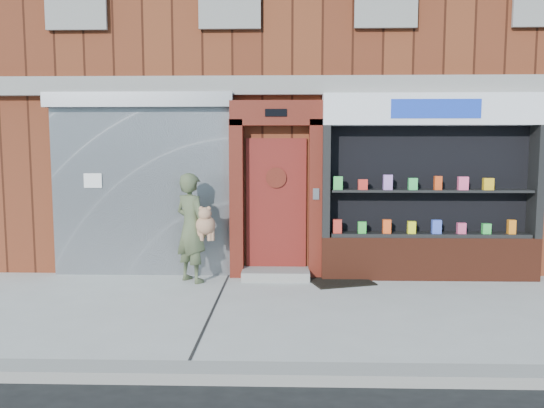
{
  "coord_description": "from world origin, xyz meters",
  "views": [
    {
      "loc": [
        -0.57,
        -6.83,
        2.13
      ],
      "look_at": [
        -0.79,
        1.0,
        1.31
      ],
      "focal_mm": 35.0,
      "sensor_mm": 36.0,
      "label": 1
    }
  ],
  "objects": [
    {
      "name": "curb",
      "position": [
        0.0,
        -2.15,
        0.06
      ],
      "size": [
        60.0,
        0.3,
        0.12
      ],
      "primitive_type": "cube",
      "color": "gray",
      "rests_on": "ground"
    },
    {
      "name": "ground",
      "position": [
        0.0,
        0.0,
        0.0
      ],
      "size": [
        80.0,
        80.0,
        0.0
      ],
      "primitive_type": "plane",
      "color": "#9E9E99",
      "rests_on": "ground"
    },
    {
      "name": "building",
      "position": [
        -0.0,
        5.99,
        4.0
      ],
      "size": [
        12.0,
        8.16,
        8.0
      ],
      "color": "#5C2615",
      "rests_on": "ground"
    },
    {
      "name": "pharmacy_bay",
      "position": [
        1.75,
        1.81,
        1.37
      ],
      "size": [
        3.5,
        0.41,
        3.0
      ],
      "color": "#592315",
      "rests_on": "ground"
    },
    {
      "name": "doormat",
      "position": [
        0.3,
        1.49,
        0.01
      ],
      "size": [
        1.1,
        0.91,
        0.02
      ],
      "primitive_type": "cube",
      "rotation": [
        0.0,
        0.0,
        0.3
      ],
      "color": "black",
      "rests_on": "ground"
    },
    {
      "name": "red_door_bay",
      "position": [
        -0.75,
        1.86,
        1.46
      ],
      "size": [
        1.52,
        0.58,
        2.9
      ],
      "color": "#51160D",
      "rests_on": "ground"
    },
    {
      "name": "woman",
      "position": [
        -2.08,
        1.48,
        0.88
      ],
      "size": [
        0.78,
        0.73,
        1.75
      ],
      "color": "#485336",
      "rests_on": "ground"
    },
    {
      "name": "shutter_bay",
      "position": [
        -3.0,
        1.93,
        1.72
      ],
      "size": [
        3.1,
        0.3,
        3.04
      ],
      "color": "gray",
      "rests_on": "ground"
    }
  ]
}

